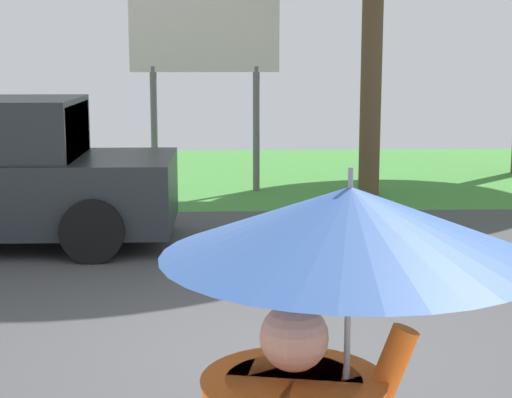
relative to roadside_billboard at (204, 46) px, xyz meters
The scene contains 2 objects.
ground_plane 5.68m from the roadside_billboard, 82.00° to the right, with size 40.00×22.00×0.20m.
roadside_billboard is the anchor object (origin of this frame).
Camera 1 is at (-0.39, -6.62, 2.48)m, focal length 57.92 mm.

